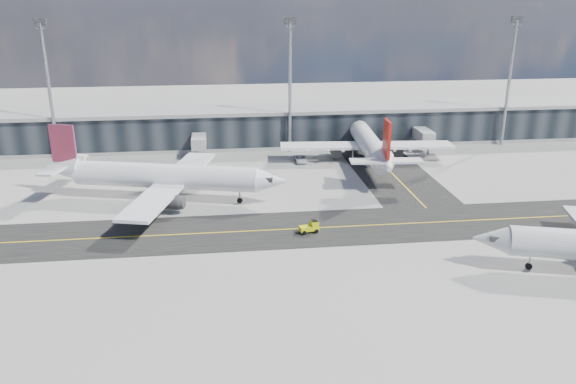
# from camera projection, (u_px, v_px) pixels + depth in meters

# --- Properties ---
(ground) EXTENTS (300.00, 300.00, 0.00)m
(ground) POSITION_uv_depth(u_px,v_px,m) (331.00, 238.00, 81.08)
(ground) COLOR gray
(ground) RESTS_ON ground
(taxiway_lanes) EXTENTS (180.00, 63.00, 0.03)m
(taxiway_lanes) POSITION_uv_depth(u_px,v_px,m) (342.00, 210.00, 91.57)
(taxiway_lanes) COLOR black
(taxiway_lanes) RESTS_ON ground
(terminal_concourse) EXTENTS (152.00, 19.80, 8.80)m
(terminal_concourse) POSITION_uv_depth(u_px,v_px,m) (286.00, 127.00, 131.17)
(terminal_concourse) COLOR black
(terminal_concourse) RESTS_ON ground
(floodlight_masts) EXTENTS (102.50, 0.70, 28.90)m
(floodlight_masts) POSITION_uv_depth(u_px,v_px,m) (290.00, 81.00, 120.85)
(floodlight_masts) COLOR gray
(floodlight_masts) RESTS_ON ground
(airliner_af) EXTENTS (41.88, 36.03, 12.56)m
(airliner_af) POSITION_uv_depth(u_px,v_px,m) (163.00, 176.00, 95.15)
(airliner_af) COLOR silver
(airliner_af) RESTS_ON ground
(airliner_redtail) EXTENTS (36.65, 42.95, 12.72)m
(airliner_redtail) POSITION_uv_depth(u_px,v_px,m) (368.00, 143.00, 116.41)
(airliner_redtail) COLOR silver
(airliner_redtail) RESTS_ON ground
(baggage_tug) EXTENTS (3.06, 1.95, 1.78)m
(baggage_tug) POSITION_uv_depth(u_px,v_px,m) (311.00, 227.00, 82.80)
(baggage_tug) COLOR #D2DA0B
(baggage_tug) RESTS_ON ground
(service_van) EXTENTS (2.50, 5.04, 1.37)m
(service_van) POSITION_uv_depth(u_px,v_px,m) (301.00, 159.00, 117.71)
(service_van) COLOR silver
(service_van) RESTS_ON ground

